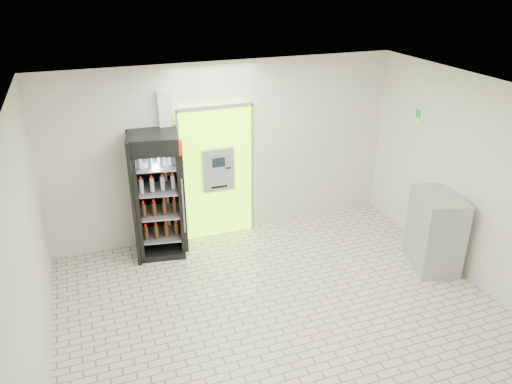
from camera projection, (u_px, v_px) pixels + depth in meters
ground at (281, 310)px, 6.93m from camera, size 6.00×6.00×0.00m
room_shell at (284, 189)px, 6.16m from camera, size 6.00×6.00×6.00m
atm_assembly at (216, 172)px, 8.44m from camera, size 1.30×0.24×2.33m
pillar at (170, 170)px, 8.17m from camera, size 0.22×0.11×2.60m
beverage_cooler at (157, 197)px, 7.97m from camera, size 0.88×0.83×2.05m
steel_cabinet at (435, 231)px, 7.72m from camera, size 0.87×1.05×1.22m
exit_sign at (419, 115)px, 8.17m from camera, size 0.02×0.22×0.26m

